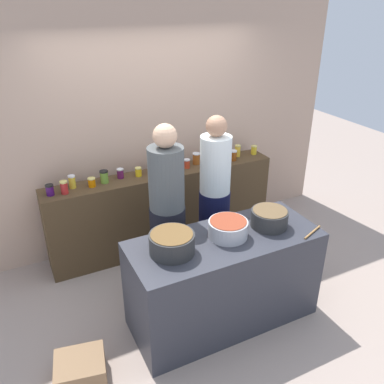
{
  "coord_description": "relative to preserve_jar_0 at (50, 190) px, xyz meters",
  "views": [
    {
      "loc": [
        -1.56,
        -2.81,
        2.81
      ],
      "look_at": [
        0.0,
        0.35,
        1.05
      ],
      "focal_mm": 37.87,
      "sensor_mm": 36.0,
      "label": 1
    }
  ],
  "objects": [
    {
      "name": "preserve_jar_3",
      "position": [
        0.42,
        0.01,
        -0.01
      ],
      "size": [
        0.08,
        0.08,
        0.1
      ],
      "color": "orange",
      "rests_on": "display_shelf"
    },
    {
      "name": "preserve_jar_9",
      "position": [
        1.35,
        0.03,
        0.02
      ],
      "size": [
        0.08,
        0.08,
        0.14
      ],
      "color": "#4A195F",
      "rests_on": "display_shelf"
    },
    {
      "name": "preserve_jar_2",
      "position": [
        0.24,
        0.07,
        0.01
      ],
      "size": [
        0.07,
        0.07,
        0.14
      ],
      "color": "gold",
      "rests_on": "display_shelf"
    },
    {
      "name": "wooden_spoon",
      "position": [
        1.96,
        -1.65,
        -0.12
      ],
      "size": [
        0.26,
        0.12,
        0.02
      ],
      "primitive_type": "cylinder",
      "rotation": [
        1.57,
        0.0,
        1.95
      ],
      "color": "#9E703D",
      "rests_on": "prep_table"
    },
    {
      "name": "display_shelf",
      "position": [
        1.23,
        0.02,
        -0.54
      ],
      "size": [
        2.7,
        0.36,
        0.96
      ],
      "primitive_type": "cube",
      "color": "#4A3621",
      "rests_on": "ground"
    },
    {
      "name": "bread_crate",
      "position": [
        -0.13,
        -1.48,
        -0.91
      ],
      "size": [
        0.45,
        0.41,
        0.22
      ],
      "primitive_type": "cube",
      "rotation": [
        0.0,
        0.0,
        -0.19
      ],
      "color": "#8B6948",
      "rests_on": "ground"
    },
    {
      "name": "ground",
      "position": [
        1.23,
        -1.08,
        -1.02
      ],
      "size": [
        12.0,
        12.0,
        0.0
      ],
      "primitive_type": "plane",
      "color": "#A49083"
    },
    {
      "name": "cooking_pot_center",
      "position": [
        1.26,
        -1.36,
        -0.05
      ],
      "size": [
        0.34,
        0.34,
        0.15
      ],
      "color": "#B7B7BC",
      "rests_on": "prep_table"
    },
    {
      "name": "preserve_jar_12",
      "position": [
        1.95,
        0.01,
        0.01
      ],
      "size": [
        0.07,
        0.07,
        0.12
      ],
      "color": "brown",
      "rests_on": "display_shelf"
    },
    {
      "name": "cooking_pot_left",
      "position": [
        0.73,
        -1.36,
        -0.04
      ],
      "size": [
        0.37,
        0.37,
        0.18
      ],
      "color": "#2D2D2D",
      "rests_on": "prep_table"
    },
    {
      "name": "cooking_pot_right",
      "position": [
        1.69,
        -1.37,
        -0.04
      ],
      "size": [
        0.33,
        0.33,
        0.16
      ],
      "color": "#2D2D2D",
      "rests_on": "prep_table"
    },
    {
      "name": "preserve_jar_7",
      "position": [
        1.11,
        0.03,
        0.01
      ],
      "size": [
        0.09,
        0.09,
        0.12
      ],
      "color": "#AF2022",
      "rests_on": "display_shelf"
    },
    {
      "name": "preserve_jar_5",
      "position": [
        0.76,
        0.09,
        -0.0
      ],
      "size": [
        0.08,
        0.08,
        0.11
      ],
      "color": "#591745",
      "rests_on": "display_shelf"
    },
    {
      "name": "preserve_jar_11",
      "position": [
        1.68,
        0.08,
        0.01
      ],
      "size": [
        0.09,
        0.09,
        0.13
      ],
      "color": "#9A4E1C",
      "rests_on": "display_shelf"
    },
    {
      "name": "prep_table",
      "position": [
        1.23,
        -1.38,
        -0.57
      ],
      "size": [
        1.7,
        0.7,
        0.9
      ],
      "primitive_type": "cube",
      "color": "#2F3139",
      "rests_on": "ground"
    },
    {
      "name": "preserve_jar_1",
      "position": [
        0.14,
        -0.03,
        0.01
      ],
      "size": [
        0.08,
        0.08,
        0.14
      ],
      "color": "red",
      "rests_on": "display_shelf"
    },
    {
      "name": "storefront_wall",
      "position": [
        1.23,
        0.37,
        0.48
      ],
      "size": [
        4.8,
        0.12,
        3.0
      ],
      "primitive_type": "cube",
      "color": "tan",
      "rests_on": "ground"
    },
    {
      "name": "preserve_jar_14",
      "position": [
        2.25,
        0.07,
        0.02
      ],
      "size": [
        0.07,
        0.07,
        0.14
      ],
      "color": "yellow",
      "rests_on": "display_shelf"
    },
    {
      "name": "cook_with_tongs",
      "position": [
        0.94,
        -0.79,
        -0.2
      ],
      "size": [
        0.34,
        0.34,
        1.79
      ],
      "color": "black",
      "rests_on": "ground"
    },
    {
      "name": "preserve_jar_6",
      "position": [
        0.95,
        0.05,
        -0.01
      ],
      "size": [
        0.07,
        0.07,
        0.1
      ],
      "color": "yellow",
      "rests_on": "display_shelf"
    },
    {
      "name": "preserve_jar_4",
      "position": [
        0.57,
        0.05,
        0.01
      ],
      "size": [
        0.09,
        0.09,
        0.14
      ],
      "color": "olive",
      "rests_on": "display_shelf"
    },
    {
      "name": "cook_in_cap",
      "position": [
        1.52,
        -0.66,
        -0.21
      ],
      "size": [
        0.32,
        0.32,
        1.76
      ],
      "color": "#101336",
      "rests_on": "ground"
    },
    {
      "name": "preserve_jar_13",
      "position": [
        2.14,
        -0.02,
        0.01
      ],
      "size": [
        0.08,
        0.08,
        0.13
      ],
      "color": "brown",
      "rests_on": "display_shelf"
    },
    {
      "name": "preserve_jar_0",
      "position": [
        0.0,
        0.0,
        0.0
      ],
      "size": [
        0.08,
        0.08,
        0.11
      ],
      "color": "#3E1158",
      "rests_on": "display_shelf"
    },
    {
      "name": "preserve_jar_10",
      "position": [
        1.53,
        0.02,
        -0.0
      ],
      "size": [
        0.08,
        0.08,
        0.11
      ],
      "color": "#BD371E",
      "rests_on": "display_shelf"
    },
    {
      "name": "preserve_jar_8",
      "position": [
        1.21,
        0.03,
        0.01
      ],
      "size": [
        0.08,
        0.08,
        0.14
      ],
      "color": "#39562B",
      "rests_on": "display_shelf"
    },
    {
      "name": "preserve_jar_15",
      "position": [
        2.48,
        0.04,
        -0.0
      ],
      "size": [
        0.07,
        0.07,
        0.11
      ],
      "color": "gold",
      "rests_on": "display_shelf"
    }
  ]
}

